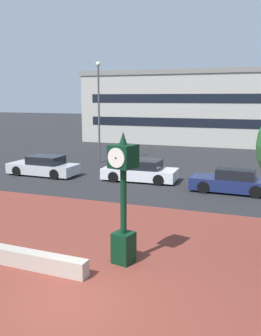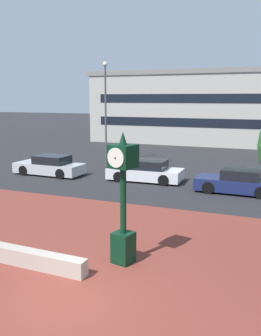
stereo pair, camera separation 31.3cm
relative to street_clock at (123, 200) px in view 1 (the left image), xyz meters
name	(u,v)px [view 1 (the left image)]	position (x,y,z in m)	size (l,w,h in m)	color
ground_plane	(69,302)	(-0.43, -2.59, -1.98)	(200.00, 200.00, 0.00)	#262628
plaza_brick_paving	(107,264)	(-0.43, -0.29, -1.98)	(44.00, 12.59, 0.01)	brown
planter_wall	(38,261)	(-2.18, -1.31, -1.73)	(3.20, 0.40, 0.50)	#ADA393
street_clock	(123,200)	(0.00, 0.00, 0.00)	(0.81, 0.85, 4.00)	black
car_street_mid	(44,166)	(-9.66, 10.41, -1.41)	(4.61, 1.99, 1.28)	#B7BABF
car_street_far	(232,182)	(2.22, 10.10, -1.41)	(4.29, 1.92, 1.28)	navy
car_street_distant	(141,171)	(-3.23, 11.03, -1.41)	(4.51, 2.10, 1.28)	silver
civic_building	(215,107)	(-2.17, 33.78, 1.94)	(28.64, 11.43, 7.84)	#B2ADA3
street_lamp_post	(99,103)	(-8.40, 16.20, 2.59)	(0.36, 0.36, 7.61)	#4C4C51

